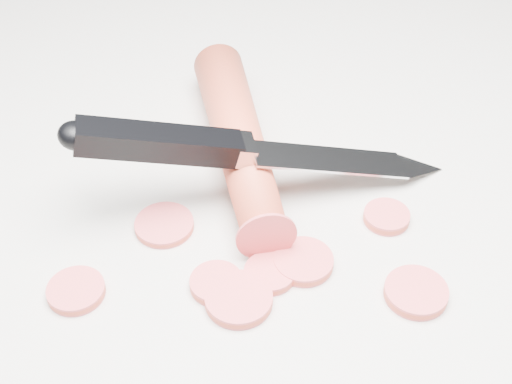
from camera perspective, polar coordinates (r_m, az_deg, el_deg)
ground at (r=0.47m, az=-4.89°, el=-2.25°), size 2.40×2.40×0.00m
carrot at (r=0.50m, az=-1.38°, el=4.25°), size 0.11×0.19×0.03m
carrot_slice_0 at (r=0.44m, az=-14.20°, el=-7.66°), size 0.03×0.03×0.01m
carrot_slice_1 at (r=0.44m, az=3.82°, el=-5.58°), size 0.04×0.04×0.01m
carrot_slice_2 at (r=0.46m, az=-7.35°, el=-2.63°), size 0.04×0.04×0.01m
carrot_slice_3 at (r=0.43m, az=12.68°, el=-7.84°), size 0.04×0.04×0.01m
carrot_slice_4 at (r=0.47m, az=10.41°, el=-1.96°), size 0.03×0.03×0.01m
carrot_slice_5 at (r=0.42m, az=-1.39°, el=-8.57°), size 0.04×0.04×0.01m
carrot_slice_6 at (r=0.43m, az=1.10°, el=-6.52°), size 0.03×0.03×0.01m
carrot_slice_7 at (r=0.43m, az=-3.20°, el=-7.31°), size 0.03×0.03×0.01m
kitchen_knife at (r=0.46m, az=0.78°, el=3.59°), size 0.25×0.13×0.08m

